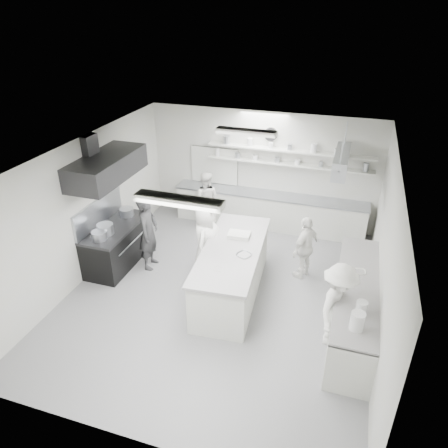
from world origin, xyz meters
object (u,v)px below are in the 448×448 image
(stove, at_px, (118,246))
(prep_island, at_px, (232,272))
(cook_back, at_px, (205,199))
(right_counter, at_px, (354,307))
(cook_stove, at_px, (148,232))
(back_counter, at_px, (269,211))

(stove, distance_m, prep_island, 2.83)
(stove, bearing_deg, cook_back, 61.55)
(right_counter, xyz_separation_m, cook_back, (-3.97, 2.96, 0.29))
(right_counter, bearing_deg, prep_island, 172.84)
(prep_island, bearing_deg, cook_back, 115.64)
(stove, relative_size, right_counter, 0.55)
(prep_island, distance_m, cook_back, 3.08)
(stove, bearing_deg, right_counter, -6.52)
(prep_island, distance_m, cook_stove, 2.12)
(cook_stove, distance_m, cook_back, 2.32)
(cook_stove, bearing_deg, right_counter, -104.88)
(back_counter, relative_size, prep_island, 1.79)
(stove, distance_m, right_counter, 5.28)
(back_counter, bearing_deg, right_counter, -55.35)
(stove, xyz_separation_m, cook_stove, (0.76, 0.11, 0.42))
(stove, xyz_separation_m, back_counter, (2.90, 2.80, 0.01))
(stove, relative_size, cook_back, 1.19)
(back_counter, height_order, cook_stove, cook_stove)
(cook_stove, bearing_deg, cook_back, -18.81)
(back_counter, relative_size, right_counter, 1.52)
(cook_back, bearing_deg, back_counter, -173.75)
(back_counter, bearing_deg, prep_island, -91.52)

